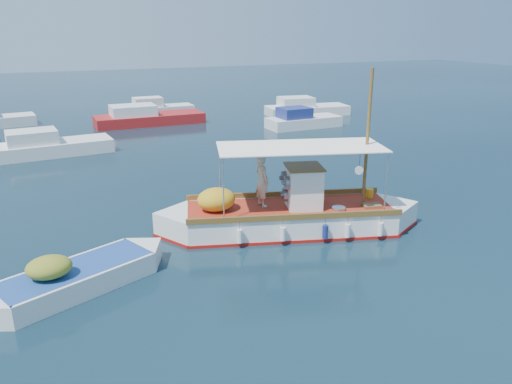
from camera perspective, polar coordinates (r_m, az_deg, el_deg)
name	(u,v)px	position (r m, az deg, el deg)	size (l,w,h in m)	color
ground	(291,229)	(19.46, 4.06, -4.29)	(160.00, 160.00, 0.00)	black
fishing_caique	(288,216)	(19.22, 3.65, -2.78)	(9.94, 4.75, 6.30)	white
dinghy	(75,280)	(16.02, -19.96, -9.42)	(5.67, 3.38, 1.51)	white
bg_boat_nw	(48,147)	(33.09, -22.67, 4.76)	(7.23, 3.10, 1.80)	silver
bg_boat_n	(146,118)	(41.37, -12.42, 8.23)	(8.62, 3.03, 1.80)	#A51C1B
bg_boat_ne	(302,121)	(39.32, 5.24, 8.07)	(5.91, 2.48, 1.80)	silver
bg_boat_e	(305,109)	(45.11, 5.59, 9.38)	(7.49, 3.47, 1.80)	silver
bg_boat_far_n	(156,110)	(45.63, -11.32, 9.22)	(6.13, 2.18, 1.80)	silver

